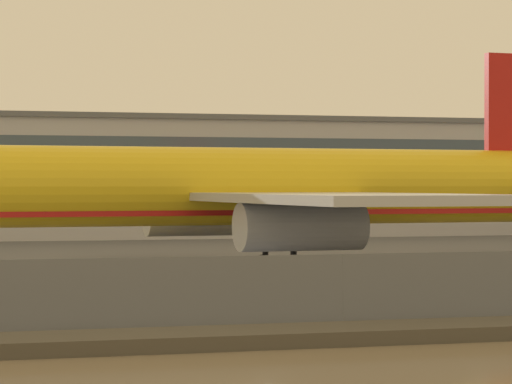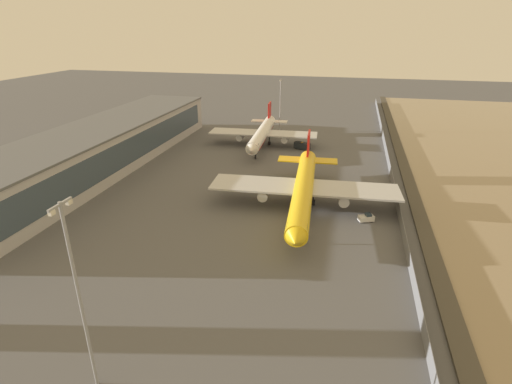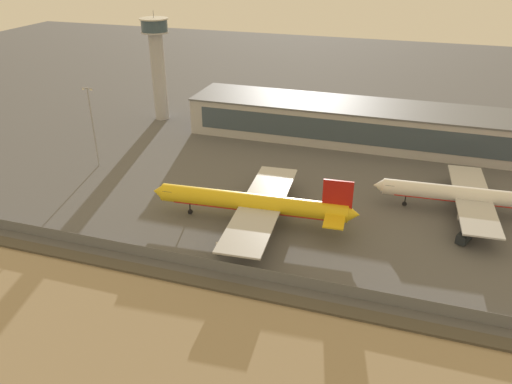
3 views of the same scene
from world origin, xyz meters
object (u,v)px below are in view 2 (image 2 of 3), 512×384
Objects in this scene: passenger_jet_white_red at (263,133)px; apron_light_mast_apron_west at (78,293)px; cargo_jet_yellow at (304,188)px; apron_light_mast_apron_east at (280,102)px; baggage_tug at (366,218)px; ops_van at (302,146)px.

passenger_jet_white_red is 1.85× the size of apron_light_mast_apron_west.
cargo_jet_yellow is at bearing -157.04° from passenger_jet_white_red.
baggage_tug is at bearing -156.29° from apron_light_mast_apron_east.
apron_light_mast_apron_east is at bearing 0.44° from apron_light_mast_apron_west.
ops_van is 0.28× the size of apron_light_mast_apron_east.
passenger_jet_white_red is at bearing 174.97° from apron_light_mast_apron_east.
ops_van is (-0.58, -13.41, -3.29)m from passenger_jet_white_red.
apron_light_mast_apron_east reaches higher than ops_van.
cargo_jet_yellow is at bearing 76.05° from baggage_tug.
ops_van is at bearing 22.15° from baggage_tug.
cargo_jet_yellow is at bearing -165.46° from apron_light_mast_apron_east.
cargo_jet_yellow is 46.42m from ops_van.
baggage_tug is 0.15× the size of apron_light_mast_apron_west.
ops_van is at bearing -6.09° from apron_light_mast_apron_west.
apron_light_mast_apron_west is at bearing 148.39° from baggage_tug.
apron_light_mast_apron_east reaches higher than cargo_jet_yellow.
ops_van is at bearing -92.47° from passenger_jet_white_red.
passenger_jet_white_red is at bearing 33.87° from baggage_tug.
cargo_jet_yellow is 14.80m from baggage_tug.
passenger_jet_white_red is at bearing 1.64° from apron_light_mast_apron_west.
baggage_tug is at bearing -103.95° from cargo_jet_yellow.
passenger_jet_white_red is (46.43, 19.67, -0.37)m from cargo_jet_yellow.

